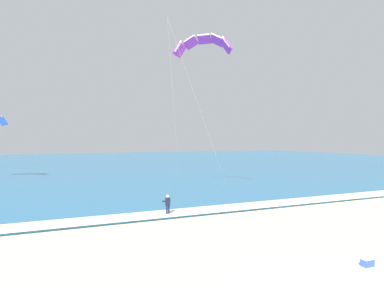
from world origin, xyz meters
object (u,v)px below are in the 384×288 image
kitesurfer (168,205)px  kite_primary (203,44)px  cooler_box (367,262)px  surfboard (168,216)px

kitesurfer → kite_primary: size_ratio=0.11×
cooler_box → kitesurfer: bearing=111.0°
kitesurfer → cooler_box: bearing=-69.0°
kitesurfer → kite_primary: (6.62, 7.43, 14.93)m
surfboard → kite_primary: (6.62, 7.45, 15.85)m
kite_primary → cooler_box: (-1.50, -20.79, -15.67)m
kitesurfer → kite_primary: bearing=48.3°
surfboard → kitesurfer: kitesurfer is taller
kitesurfer → kite_primary: kite_primary is taller
kite_primary → surfboard: bearing=-131.6°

